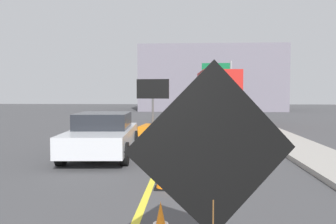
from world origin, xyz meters
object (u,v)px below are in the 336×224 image
(traffic_cone_mid_lane, at_px, (163,173))
(traffic_cone_curbside, at_px, (159,137))
(roadwork_sign, at_px, (213,154))
(traffic_cone_far_lane, at_px, (156,147))
(highway_guide_sign, at_px, (222,78))
(box_truck, at_px, (216,96))
(arrow_board_trailer, at_px, (153,124))
(pickup_car, at_px, (103,134))

(traffic_cone_mid_lane, bearing_deg, traffic_cone_curbside, 95.70)
(roadwork_sign, xyz_separation_m, traffic_cone_far_lane, (-1.20, 7.30, -1.12))
(highway_guide_sign, bearing_deg, box_truck, -98.20)
(roadwork_sign, xyz_separation_m, box_truck, (1.61, 20.04, 0.36))
(highway_guide_sign, height_order, traffic_cone_mid_lane, highway_guide_sign)
(roadwork_sign, bearing_deg, traffic_cone_mid_lane, 100.67)
(highway_guide_sign, bearing_deg, arrow_board_trailer, -107.35)
(highway_guide_sign, relative_size, traffic_cone_curbside, 7.80)
(pickup_car, bearing_deg, traffic_cone_mid_lane, -59.16)
(pickup_car, distance_m, highway_guide_sign, 22.51)
(highway_guide_sign, distance_m, traffic_cone_mid_lane, 25.72)
(arrow_board_trailer, relative_size, traffic_cone_far_lane, 3.73)
(traffic_cone_curbside, bearing_deg, pickup_car, -122.77)
(arrow_board_trailer, distance_m, pickup_car, 5.95)
(highway_guide_sign, bearing_deg, traffic_cone_mid_lane, -98.34)
(roadwork_sign, xyz_separation_m, highway_guide_sign, (2.95, 29.29, 1.95))
(arrow_board_trailer, relative_size, pickup_car, 0.59)
(box_truck, distance_m, highway_guide_sign, 9.49)
(arrow_board_trailer, distance_m, traffic_cone_far_lane, 6.35)
(pickup_car, bearing_deg, traffic_cone_curbside, 57.23)
(box_truck, xyz_separation_m, traffic_cone_far_lane, (-2.82, -12.74, -1.47))
(pickup_car, bearing_deg, traffic_cone_far_lane, -13.99)
(traffic_cone_curbside, bearing_deg, roadwork_sign, -82.33)
(box_truck, bearing_deg, traffic_cone_curbside, -106.96)
(arrow_board_trailer, distance_m, highway_guide_sign, 16.70)
(roadwork_sign, relative_size, traffic_cone_mid_lane, 3.48)
(traffic_cone_mid_lane, relative_size, traffic_cone_far_lane, 0.93)
(arrow_board_trailer, bearing_deg, box_truck, 60.99)
(traffic_cone_far_lane, bearing_deg, highway_guide_sign, 79.31)
(traffic_cone_mid_lane, bearing_deg, box_truck, 81.58)
(arrow_board_trailer, distance_m, box_truck, 7.48)
(arrow_board_trailer, xyz_separation_m, traffic_cone_far_lane, (0.75, -6.30, -0.13))
(traffic_cone_far_lane, relative_size, traffic_cone_curbside, 1.13)
(roadwork_sign, distance_m, pickup_car, 8.34)
(arrow_board_trailer, height_order, traffic_cone_mid_lane, arrow_board_trailer)
(arrow_board_trailer, relative_size, highway_guide_sign, 0.54)
(roadwork_sign, xyz_separation_m, arrow_board_trailer, (-1.96, 13.60, -0.99))
(box_truck, distance_m, traffic_cone_far_lane, 13.13)
(highway_guide_sign, xyz_separation_m, traffic_cone_far_lane, (-4.15, -21.99, -3.07))
(box_truck, bearing_deg, arrow_board_trailer, -119.01)
(traffic_cone_curbside, bearing_deg, traffic_cone_mid_lane, -84.30)
(arrow_board_trailer, relative_size, box_truck, 0.36)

